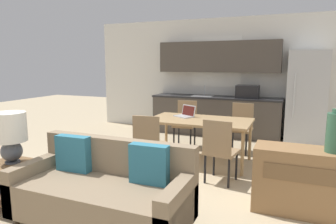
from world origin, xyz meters
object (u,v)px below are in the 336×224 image
side_table (11,177)px  vase (336,132)px  dining_chair_far_left (186,121)px  laptop (186,114)px  refrigerator (306,98)px  couch (105,191)px  table_lamp (10,133)px  credenza (309,182)px  dining_chair_near_right (220,148)px  dining_chair_near_left (149,142)px  dining_table (200,123)px  dining_chair_far_right (241,125)px

side_table → vase: 3.59m
dining_chair_far_left → laptop: size_ratio=2.25×
refrigerator → couch: refrigerator is taller
table_lamp → credenza: (3.11, 1.13, -0.52)m
vase → side_table: bearing=-161.4°
couch → table_lamp: bearing=-174.4°
side_table → laptop: laptop is taller
refrigerator → dining_chair_near_right: size_ratio=2.10×
couch → vase: (2.17, 1.00, 0.60)m
side_table → dining_chair_near_left: 1.86m
couch → dining_chair_near_left: bearing=98.0°
side_table → dining_table: bearing=58.1°
dining_table → vase: 2.27m
dining_table → couch: (-0.33, -2.30, -0.32)m
refrigerator → dining_chair_far_right: refrigerator is taller
refrigerator → dining_chair_near_left: (-2.20, -2.79, -0.45)m
side_table → laptop: (1.21, 2.59, 0.41)m
couch → refrigerator: bearing=64.7°
dining_chair_far_right → dining_chair_near_left: same height
credenza → dining_chair_far_left: dining_chair_far_left is taller
credenza → dining_chair_far_left: size_ratio=1.28×
dining_chair_near_left → vase: bearing=161.4°
vase → laptop: vase is taller
vase → laptop: 2.61m
credenza → dining_chair_far_right: bearing=116.6°
dining_table → dining_chair_near_left: size_ratio=1.86×
side_table → dining_chair_near_left: bearing=58.0°
side_table → dining_chair_far_right: 3.90m
side_table → dining_chair_near_right: 2.61m
couch → side_table: 1.19m
refrigerator → credenza: refrigerator is taller
couch → credenza: bearing=27.5°
dining_table → dining_chair_near_left: (-0.53, -0.86, -0.17)m
vase → dining_chair_near_left: vase is taller
couch → table_lamp: (-1.15, -0.11, 0.54)m
couch → dining_chair_near_right: dining_chair_near_right is taller
side_table → dining_chair_far_right: bearing=58.1°
refrigerator → table_lamp: size_ratio=3.29×
refrigerator → dining_chair_far_right: size_ratio=2.10×
dining_chair_near_left → laptop: bearing=-110.5°
table_lamp → dining_chair_far_left: 3.42m
laptop → dining_chair_near_left: bearing=-73.5°
refrigerator → vase: (0.17, -3.23, -0.00)m
vase → dining_chair_far_left: vase is taller
refrigerator → dining_chair_near_right: (-1.14, -2.75, -0.45)m
dining_table → dining_chair_near_left: bearing=-121.7°
side_table → laptop: size_ratio=1.33×
side_table → credenza: 3.34m
couch → dining_table: bearing=81.9°
side_table → dining_chair_far_left: (0.97, 3.28, 0.14)m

